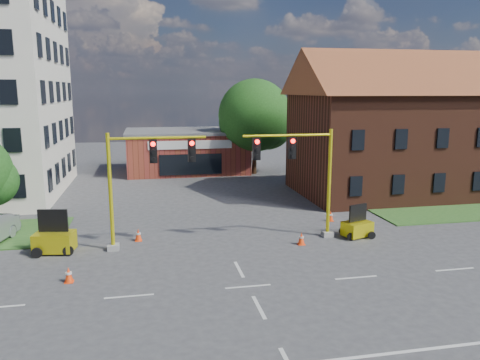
% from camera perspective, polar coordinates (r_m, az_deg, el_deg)
% --- Properties ---
extents(ground, '(120.00, 120.00, 0.00)m').
position_cam_1_polar(ground, '(20.66, 0.99, -12.85)').
color(ground, '#3A3A3C').
rests_on(ground, ground).
extents(grass_verge_ne, '(14.00, 4.00, 0.08)m').
position_cam_1_polar(grass_verge_ne, '(36.18, 26.72, -3.52)').
color(grass_verge_ne, '#24541F').
rests_on(grass_verge_ne, ground).
extents(lane_markings, '(60.00, 36.00, 0.01)m').
position_cam_1_polar(lane_markings, '(18.03, 3.10, -16.59)').
color(lane_markings, silver).
rests_on(lane_markings, ground).
extents(brick_shop, '(12.40, 8.40, 4.30)m').
position_cam_1_polar(brick_shop, '(49.02, -6.48, 3.60)').
color(brick_shop, brown).
rests_on(brick_shop, ground).
extents(townhouse_row, '(21.00, 11.00, 11.50)m').
position_cam_1_polar(townhouse_row, '(40.99, 21.43, 6.81)').
color(townhouse_row, '#502618').
rests_on(townhouse_row, ground).
extents(tree_large, '(7.57, 7.21, 9.46)m').
position_cam_1_polar(tree_large, '(46.92, 2.20, 7.57)').
color(tree_large, '#342213').
rests_on(tree_large, ground).
extents(signal_mast_west, '(5.30, 0.60, 6.20)m').
position_cam_1_polar(signal_mast_west, '(24.87, -11.83, 0.47)').
color(signal_mast_west, gray).
rests_on(signal_mast_west, ground).
extents(signal_mast_east, '(5.30, 0.60, 6.20)m').
position_cam_1_polar(signal_mast_east, '(26.25, 7.54, 1.15)').
color(signal_mast_east, gray).
rests_on(signal_mast_east, ground).
extents(trailer_west, '(2.13, 1.59, 2.21)m').
position_cam_1_polar(trailer_west, '(26.28, -21.68, -6.78)').
color(trailer_west, yellow).
rests_on(trailer_west, ground).
extents(trailer_east, '(1.87, 1.54, 1.83)m').
position_cam_1_polar(trailer_east, '(27.84, 14.10, -5.60)').
color(trailer_east, yellow).
rests_on(trailer_east, ground).
extents(cone_a, '(0.40, 0.40, 0.70)m').
position_cam_1_polar(cone_a, '(22.27, -20.16, -10.81)').
color(cone_a, '#FF3D0D').
rests_on(cone_a, ground).
extents(cone_b, '(0.40, 0.40, 0.70)m').
position_cam_1_polar(cone_b, '(26.99, -12.29, -6.57)').
color(cone_b, '#FF3D0D').
rests_on(cone_b, ground).
extents(cone_c, '(0.40, 0.40, 0.70)m').
position_cam_1_polar(cone_c, '(25.98, 7.48, -7.10)').
color(cone_c, '#FF3D0D').
rests_on(cone_c, ground).
extents(cone_d, '(0.40, 0.40, 0.70)m').
position_cam_1_polar(cone_d, '(30.82, 10.97, -4.32)').
color(cone_d, '#FF3D0D').
rests_on(cone_d, ground).
extents(pickup_white, '(6.54, 4.68, 1.66)m').
position_cam_1_polar(pickup_white, '(38.91, 13.96, -0.54)').
color(pickup_white, silver).
rests_on(pickup_white, ground).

